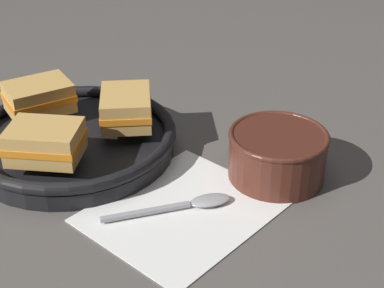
# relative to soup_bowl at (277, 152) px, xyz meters

# --- Properties ---
(ground_plane) EXTENTS (4.00, 4.00, 0.00)m
(ground_plane) POSITION_rel_soup_bowl_xyz_m (-0.09, 0.09, -0.04)
(ground_plane) COLOR #56514C
(napkin) EXTENTS (0.25, 0.21, 0.00)m
(napkin) POSITION_rel_soup_bowl_xyz_m (-0.14, 0.06, -0.04)
(napkin) COLOR white
(napkin) RESTS_ON ground_plane
(soup_bowl) EXTENTS (0.14, 0.14, 0.07)m
(soup_bowl) POSITION_rel_soup_bowl_xyz_m (0.00, 0.00, 0.00)
(soup_bowl) COLOR #4C2319
(soup_bowl) RESTS_ON ground_plane
(spoon) EXTENTS (0.15, 0.12, 0.01)m
(spoon) POSITION_rel_soup_bowl_xyz_m (-0.13, 0.05, -0.03)
(spoon) COLOR #9E9EA3
(spoon) RESTS_ON napkin
(skillet) EXTENTS (0.31, 0.44, 0.04)m
(skillet) POSITION_rel_soup_bowl_xyz_m (-0.13, 0.28, -0.02)
(skillet) COLOR black
(skillet) RESTS_ON ground_plane
(sandwich_near_left) EXTENTS (0.11, 0.12, 0.05)m
(sandwich_near_left) POSITION_rel_soup_bowl_xyz_m (-0.20, 0.25, 0.02)
(sandwich_near_left) COLOR tan
(sandwich_near_left) RESTS_ON skillet
(sandwich_near_right) EXTENTS (0.12, 0.12, 0.05)m
(sandwich_near_right) POSITION_rel_soup_bowl_xyz_m (-0.06, 0.23, 0.02)
(sandwich_near_right) COLOR tan
(sandwich_near_right) RESTS_ON skillet
(sandwich_far_left) EXTENTS (0.12, 0.11, 0.05)m
(sandwich_far_left) POSITION_rel_soup_bowl_xyz_m (-0.12, 0.36, 0.02)
(sandwich_far_left) COLOR tan
(sandwich_far_left) RESTS_ON skillet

